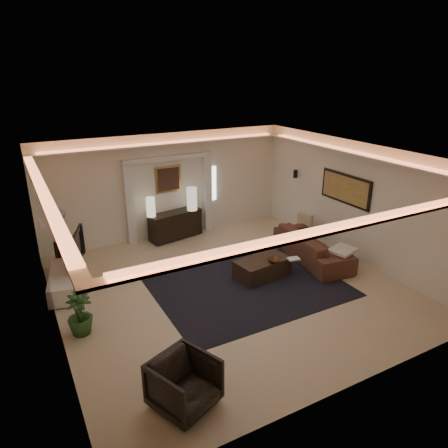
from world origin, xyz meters
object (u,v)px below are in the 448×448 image
sofa (312,246)px  armchair (184,384)px  coffee_table (262,268)px  console (176,225)px

sofa → armchair: size_ratio=2.89×
sofa → coffee_table: bearing=104.3°
console → armchair: 6.24m
console → armchair: (-2.22, -5.83, -0.02)m
console → sofa: console is taller
armchair → console: bearing=46.6°
console → sofa: (2.48, -2.91, -0.05)m
console → coffee_table: size_ratio=1.21×
sofa → coffee_table: 1.62m
coffee_table → console: bearing=98.3°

